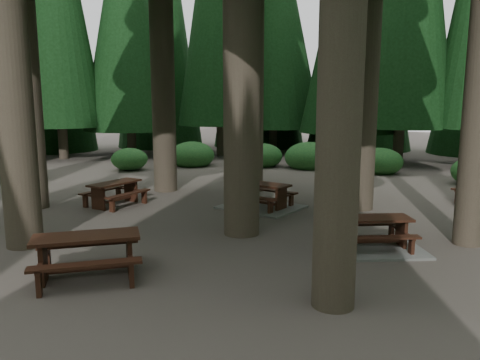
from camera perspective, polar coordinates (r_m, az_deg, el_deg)
The scene contains 6 objects.
ground at distance 11.45m, azimuth -3.79°, elevation -6.19°, with size 80.00×80.00×0.00m, color #594F48.
picnic_table_a at distance 10.43m, azimuth 15.77°, elevation -6.86°, with size 2.63×2.54×0.69m.
picnic_table_b at distance 14.50m, azimuth -14.99°, elevation -1.18°, with size 1.35×1.67×0.71m.
picnic_table_c at distance 13.76m, azimuth 2.61°, elevation -2.40°, with size 2.35×2.02×0.74m.
picnic_table_e at distance 8.78m, azimuth -18.16°, elevation -8.09°, with size 2.33×2.33×0.79m.
shrub_ring at distance 11.60m, azimuth 1.16°, elevation -3.90°, with size 23.86×24.64×1.49m.
Camera 1 is at (6.20, -9.10, 3.14)m, focal length 35.00 mm.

